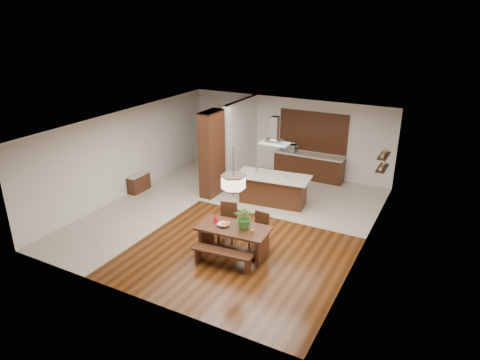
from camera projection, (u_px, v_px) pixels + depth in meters
The scene contains 25 objects.
room_shell at pixel (231, 152), 12.43m from camera, with size 9.00×9.04×2.92m.
tile_hallway at pixel (160, 199), 14.38m from camera, with size 2.50×9.00×0.01m, color beige.
tile_kitchen at pixel (298, 195), 14.69m from camera, with size 5.50×4.00×0.01m, color beige.
soffit_band at pixel (231, 125), 12.13m from camera, with size 8.00×9.00×0.02m, color #35180D.
partition_pier at pixel (212, 154), 14.25m from camera, with size 0.45×1.00×2.90m, color black.
partition_stub at pixel (241, 139), 15.98m from camera, with size 0.18×2.40×2.90m, color silver.
hallway_console at pixel (139, 183), 14.90m from camera, with size 0.37×0.88×0.63m, color black.
hallway_doorway at pixel (226, 137), 17.59m from camera, with size 1.10×0.20×2.10m, color black.
rear_counter at pixel (309, 166), 16.03m from camera, with size 2.60×0.62×0.95m.
kitchen_window at pixel (313, 132), 15.77m from camera, with size 2.60×0.08×1.50m, color brown.
shelf_lower at pixel (382, 168), 13.12m from camera, with size 0.26×0.90×0.04m, color black.
shelf_upper at pixel (384, 156), 12.97m from camera, with size 0.26×0.90×0.04m, color black.
dining_table at pixel (234, 234), 10.95m from camera, with size 1.90×1.05×0.77m.
dining_bench at pixel (223, 259), 10.51m from camera, with size 1.53×0.33×0.43m, color black, non-canonical shape.
dining_chair_left at pixel (227, 223), 11.61m from camera, with size 0.47×0.47×1.06m, color black, non-canonical shape.
dining_chair_right at pixel (258, 231), 11.28m from camera, with size 0.43×0.43×0.96m, color black, non-canonical shape.
pendant_lantern at pixel (233, 173), 10.33m from camera, with size 0.64×0.64×1.31m, color beige, non-canonical shape.
foliage_plant at pixel (245, 217), 10.73m from camera, with size 0.54×0.47×0.60m, color #346A23.
fruit_bowl at pixel (223, 225), 10.92m from camera, with size 0.30×0.30×0.07m, color beige.
napkin_cone at pixel (216, 218), 11.10m from camera, with size 0.15×0.15×0.24m, color #B40C17.
gold_ornament at pixel (252, 231), 10.56m from camera, with size 0.07×0.07×0.10m, color gold.
kitchen_island at pixel (273, 189), 13.88m from camera, with size 2.48×1.28×0.98m.
range_hood at pixel (275, 130), 13.16m from camera, with size 0.90×0.55×0.87m, color silver, non-canonical shape.
island_cup at pixel (283, 176), 13.47m from camera, with size 0.13×0.13×0.10m, color silver.
microwave at pixel (290, 147), 16.16m from camera, with size 0.50×0.34×0.28m, color silver.
Camera 1 is at (5.79, -10.35, 5.88)m, focal length 32.00 mm.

